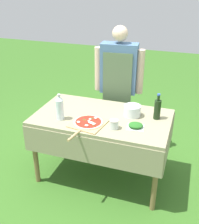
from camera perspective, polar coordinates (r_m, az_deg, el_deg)
ground_plane at (r=3.31m, az=0.49°, el=-12.54°), size 12.00×12.00×0.00m
prep_table at (r=2.94m, az=0.53°, el=-2.47°), size 1.41×0.81×0.76m
person_cook at (r=3.39m, az=3.89°, el=6.40°), size 0.59×0.23×1.57m
pizza_on_peel at (r=2.73m, az=-2.38°, el=-2.29°), size 0.36×0.53×0.05m
oil_bottle at (r=2.85m, az=11.68°, el=0.61°), size 0.07×0.07×0.27m
water_bottle at (r=2.80m, az=-8.07°, el=0.91°), size 0.08×0.08×0.27m
herb_container at (r=2.69m, az=7.35°, el=-2.74°), size 0.18×0.16×0.05m
mixing_tub at (r=2.89m, az=6.68°, el=0.26°), size 0.17×0.17×0.11m
sauce_jar at (r=2.65m, az=2.97°, el=-2.60°), size 0.09×0.09×0.09m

